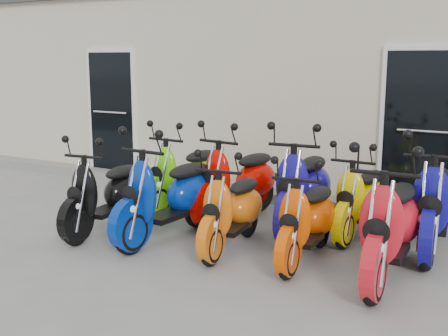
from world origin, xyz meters
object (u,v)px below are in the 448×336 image
Objects in this scene: scooter_front_orange_a at (232,198)px; scooter_back_red at (238,170)px; scooter_front_red at (392,210)px; scooter_back_green at (185,165)px; scooter_back_extra at (435,189)px; scooter_front_blue at (168,182)px; scooter_front_orange_b at (308,207)px; scooter_front_black at (105,183)px; scooter_back_blue at (304,175)px; scooter_back_yellow at (362,188)px.

scooter_back_red reaches higher than scooter_front_orange_a.
scooter_front_red reaches higher than scooter_front_orange_a.
scooter_back_extra is at bearing 3.59° from scooter_back_green.
scooter_front_blue is at bearing -60.75° from scooter_back_green.
scooter_front_orange_b is at bearing -142.69° from scooter_back_extra.
scooter_front_black is 0.89× the size of scooter_front_red.
scooter_front_blue reaches higher than scooter_back_red.
scooter_front_orange_b is (0.88, 0.06, -0.01)m from scooter_front_orange_a.
scooter_back_blue is 0.73m from scooter_back_yellow.
scooter_front_blue is at bearing -144.42° from scooter_back_yellow.
scooter_front_red is 1.03× the size of scooter_back_red.
scooter_back_yellow is at bearing 6.39° from scooter_back_green.
scooter_front_black is 2.59m from scooter_front_orange_b.
scooter_front_blue is 1.73m from scooter_front_orange_b.
scooter_back_blue is 1.00× the size of scooter_back_extra.
scooter_back_extra is (3.37, -0.07, 0.05)m from scooter_back_green.
scooter_back_red reaches higher than scooter_front_black.
scooter_back_red is at bearing 78.72° from scooter_front_blue.
scooter_front_orange_a is 1.66m from scooter_back_yellow.
scooter_front_orange_b is 0.98× the size of scooter_back_yellow.
scooter_back_blue is at bearing 45.91° from scooter_front_blue.
scooter_back_green is at bearing -174.19° from scooter_back_red.
scooter_back_red is (-2.28, 1.12, -0.02)m from scooter_front_red.
scooter_front_orange_a is at bearing -117.05° from scooter_back_blue.
scooter_front_orange_a is 2.26m from scooter_back_extra.
scooter_back_yellow is (0.25, 1.16, 0.01)m from scooter_front_orange_b.
scooter_front_orange_b is 0.84× the size of scooter_front_red.
scooter_front_orange_b is at bearing -20.84° from scooter_back_green.
scooter_back_yellow is at bearing 5.84° from scooter_back_blue.
scooter_front_red is 1.72m from scooter_back_blue.
scooter_front_black is at bearing -150.55° from scooter_back_yellow.
scooter_front_blue reaches higher than scooter_back_yellow.
scooter_back_red is at bearing 42.65° from scooter_front_black.
scooter_back_green is at bearing 71.85° from scooter_front_black.
scooter_front_red is at bearing -15.36° from scooter_back_green.
scooter_front_black is at bearing -166.49° from scooter_back_extra.
scooter_front_red reaches higher than scooter_front_blue.
scooter_front_red is 1.07× the size of scooter_back_green.
scooter_front_red is at bearing -6.85° from scooter_front_orange_b.
scooter_back_red is (-1.40, 1.05, 0.09)m from scooter_front_orange_b.
scooter_front_blue is 1.06× the size of scooter_back_green.
scooter_front_blue is 1.17× the size of scooter_front_orange_b.
scooter_front_orange_b is at bearing -2.13° from scooter_front_orange_a.
scooter_front_red is at bearing -2.22° from scooter_front_black.
scooter_back_extra is at bearing 7.13° from scooter_back_red.
scooter_back_yellow is at bearing 41.22° from scooter_front_orange_a.
scooter_front_blue is 2.61m from scooter_front_red.
scooter_back_green is at bearing 151.97° from scooter_front_orange_b.
scooter_front_blue reaches higher than scooter_front_orange_a.
scooter_front_orange_b is at bearing 7.95° from scooter_front_blue.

